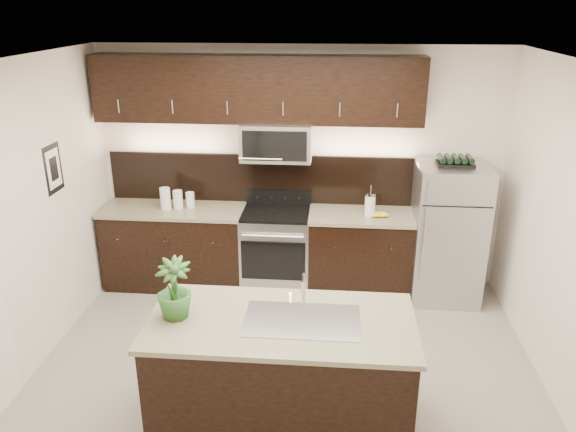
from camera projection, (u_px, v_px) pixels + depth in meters
The scene contains 12 objects.
ground at pixel (285, 378), 4.96m from camera, with size 4.50×4.50×0.00m, color gray.
room_walls at pixel (269, 198), 4.32m from camera, with size 4.52×4.02×2.71m.
counter_run at pixel (258, 249), 6.40m from camera, with size 3.51×0.65×0.94m.
upper_fixtures at pixel (260, 100), 5.93m from camera, with size 3.49×0.40×1.66m.
island at pixel (282, 373), 4.26m from camera, with size 1.96×0.96×0.94m.
sink_faucet at pixel (302, 318), 4.09m from camera, with size 0.84×0.50×0.28m.
refrigerator at pixel (447, 233), 6.07m from camera, with size 0.74×0.67×1.53m, color #B2B2B7.
wine_rack at pixel (455, 161), 5.78m from camera, with size 0.38×0.23×0.09m.
plant at pixel (174, 289), 4.06m from camera, with size 0.26×0.26×0.46m, color #2A5622.
canisters at pixel (175, 199), 6.25m from camera, with size 0.36×0.19×0.25m.
french_press at pixel (370, 205), 6.04m from camera, with size 0.12×0.12×0.34m.
bananas at pixel (375, 214), 6.04m from camera, with size 0.19×0.14×0.06m, color gold.
Camera 1 is at (0.39, -4.10, 3.12)m, focal length 35.00 mm.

